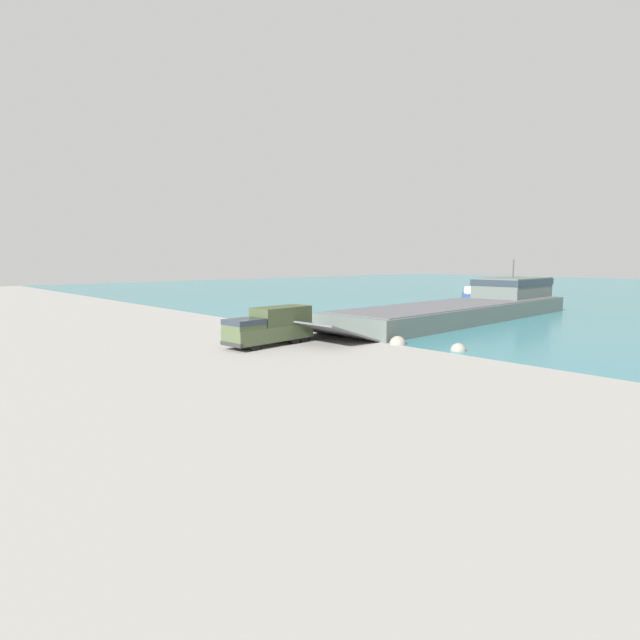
# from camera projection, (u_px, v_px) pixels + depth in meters

# --- Properties ---
(ground_plane) EXTENTS (240.00, 240.00, 0.00)m
(ground_plane) POSITION_uv_depth(u_px,v_px,m) (264.00, 343.00, 41.92)
(ground_plane) COLOR gray
(water_surface) EXTENTS (240.00, 180.00, 0.01)m
(water_surface) POSITION_uv_depth(u_px,v_px,m) (629.00, 292.00, 107.67)
(water_surface) COLOR teal
(water_surface) RESTS_ON ground_plane
(landing_craft) EXTENTS (9.85, 44.63, 6.97)m
(landing_craft) POSITION_uv_depth(u_px,v_px,m) (474.00, 304.00, 60.24)
(landing_craft) COLOR #56605B
(landing_craft) RESTS_ON ground_plane
(military_truck) EXTENTS (3.10, 8.10, 3.08)m
(military_truck) POSITION_uv_depth(u_px,v_px,m) (270.00, 326.00, 40.68)
(military_truck) COLOR #475638
(military_truck) RESTS_ON ground_plane
(soldier_on_ramp) EXTENTS (0.49, 0.37, 1.70)m
(soldier_on_ramp) POSITION_uv_depth(u_px,v_px,m) (266.00, 327.00, 44.21)
(soldier_on_ramp) COLOR #6B664C
(soldier_on_ramp) RESTS_ON ground_plane
(moored_boat_a) EXTENTS (5.43, 6.79, 2.22)m
(moored_boat_a) POSITION_uv_depth(u_px,v_px,m) (469.00, 295.00, 88.79)
(moored_boat_a) COLOR navy
(moored_boat_a) RESTS_ON ground_plane
(cargo_crate) EXTENTS (0.99, 1.14, 0.85)m
(cargo_crate) POSITION_uv_depth(u_px,v_px,m) (236.00, 337.00, 42.31)
(cargo_crate) COLOR #4C4738
(cargo_crate) RESTS_ON ground_plane
(shoreline_rock_a) EXTENTS (1.21, 1.21, 1.21)m
(shoreline_rock_a) POSITION_uv_depth(u_px,v_px,m) (458.00, 351.00, 38.27)
(shoreline_rock_a) COLOR gray
(shoreline_rock_a) RESTS_ON ground_plane
(shoreline_rock_b) EXTENTS (0.77, 0.77, 0.77)m
(shoreline_rock_b) POSITION_uv_depth(u_px,v_px,m) (292.00, 330.00, 49.30)
(shoreline_rock_b) COLOR gray
(shoreline_rock_b) RESTS_ON ground_plane
(shoreline_rock_c) EXTENTS (0.75, 0.75, 0.75)m
(shoreline_rock_c) POSITION_uv_depth(u_px,v_px,m) (284.00, 328.00, 51.42)
(shoreline_rock_c) COLOR gray
(shoreline_rock_c) RESTS_ON ground_plane
(shoreline_rock_d) EXTENTS (1.38, 1.38, 1.38)m
(shoreline_rock_d) POSITION_uv_depth(u_px,v_px,m) (398.00, 344.00, 41.23)
(shoreline_rock_d) COLOR gray
(shoreline_rock_d) RESTS_ON ground_plane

